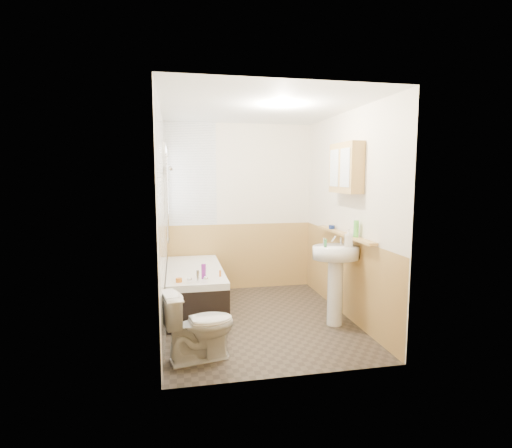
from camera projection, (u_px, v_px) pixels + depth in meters
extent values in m
plane|color=#2D2620|center=(258.00, 320.00, 4.83)|extent=(2.80, 2.80, 0.00)
plane|color=white|center=(259.00, 108.00, 4.52)|extent=(2.80, 2.80, 0.00)
cube|color=#F1E3C7|center=(240.00, 208.00, 6.05)|extent=(2.20, 0.02, 2.50)
cube|color=#F1E3C7|center=(293.00, 234.00, 3.31)|extent=(2.20, 0.02, 2.50)
cube|color=#F1E3C7|center=(161.00, 219.00, 4.46)|extent=(0.02, 2.80, 2.50)
cube|color=#F1E3C7|center=(347.00, 215.00, 4.90)|extent=(0.02, 2.80, 2.50)
cube|color=tan|center=(344.00, 275.00, 4.98)|extent=(0.01, 2.80, 1.00)
cube|color=tan|center=(292.00, 321.00, 3.42)|extent=(2.20, 0.01, 1.00)
cube|color=tan|center=(240.00, 256.00, 6.12)|extent=(2.20, 0.01, 1.00)
cube|color=white|center=(164.00, 219.00, 4.46)|extent=(0.01, 2.80, 2.50)
cube|color=white|center=(191.00, 174.00, 5.82)|extent=(0.75, 0.01, 1.50)
cube|color=white|center=(166.00, 182.00, 5.34)|extent=(0.03, 0.79, 0.99)
cube|color=white|center=(167.00, 182.00, 5.34)|extent=(0.01, 0.70, 0.90)
cube|color=white|center=(167.00, 182.00, 5.34)|extent=(0.01, 0.04, 0.90)
cube|color=black|center=(195.00, 292.00, 5.19)|extent=(0.70, 1.62, 0.47)
cube|color=white|center=(195.00, 271.00, 5.15)|extent=(0.70, 1.62, 0.08)
cube|color=white|center=(195.00, 272.00, 5.16)|extent=(0.56, 1.48, 0.04)
cylinder|color=silver|center=(198.00, 277.00, 4.45)|extent=(0.04, 0.04, 0.14)
sphere|color=silver|center=(189.00, 280.00, 4.43)|extent=(0.06, 0.06, 0.06)
sphere|color=silver|center=(206.00, 279.00, 4.47)|extent=(0.06, 0.06, 0.06)
cylinder|color=silver|center=(167.00, 198.00, 4.93)|extent=(0.02, 0.02, 1.11)
cylinder|color=silver|center=(168.00, 239.00, 4.99)|extent=(0.04, 0.04, 0.02)
cylinder|color=silver|center=(166.00, 157.00, 4.87)|extent=(0.04, 0.04, 0.02)
cylinder|color=silver|center=(171.00, 168.00, 4.89)|extent=(0.06, 0.07, 0.08)
imported|color=white|center=(199.00, 325.00, 3.76)|extent=(0.74, 0.51, 0.66)
cylinder|color=white|center=(335.00, 293.00, 4.63)|extent=(0.18, 0.18, 0.75)
ellipsoid|color=white|center=(336.00, 252.00, 4.57)|extent=(0.54, 0.44, 0.15)
cylinder|color=silver|center=(324.00, 241.00, 4.64)|extent=(0.03, 0.03, 0.08)
cylinder|color=silver|center=(341.00, 241.00, 4.68)|extent=(0.03, 0.03, 0.08)
cylinder|color=silver|center=(333.00, 239.00, 4.63)|extent=(0.02, 0.11, 0.09)
cube|color=tan|center=(344.00, 234.00, 4.83)|extent=(0.10, 1.49, 0.03)
cube|color=tan|center=(346.00, 168.00, 4.67)|extent=(0.16, 0.65, 0.58)
cube|color=silver|center=(345.00, 168.00, 4.50)|extent=(0.01, 0.25, 0.44)
cube|color=silver|center=(334.00, 168.00, 4.80)|extent=(0.01, 0.25, 0.44)
cylinder|color=#59C647|center=(356.00, 229.00, 4.49)|extent=(0.07, 0.07, 0.19)
cone|color=silver|center=(355.00, 226.00, 4.53)|extent=(0.05, 0.05, 0.24)
cylinder|color=navy|center=(332.00, 227.00, 5.20)|extent=(0.10, 0.10, 0.05)
imported|color=silver|center=(348.00, 242.00, 4.54)|extent=(0.16, 0.22, 0.09)
cylinder|color=#388447|center=(325.00, 243.00, 4.49)|extent=(0.04, 0.04, 0.09)
cube|color=purple|center=(204.00, 271.00, 4.61)|extent=(0.06, 0.04, 0.18)
cylinder|color=orange|center=(179.00, 280.00, 4.47)|extent=(0.09, 0.09, 0.05)
cylinder|color=orange|center=(220.00, 273.00, 4.72)|extent=(0.03, 0.03, 0.08)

